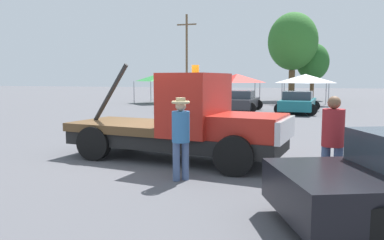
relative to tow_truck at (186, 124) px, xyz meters
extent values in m
plane|color=#545459|center=(-0.35, 0.05, -0.94)|extent=(160.00, 160.00, 0.00)
cube|color=black|center=(-0.35, 0.05, -0.42)|extent=(5.82, 2.55, 0.35)
cube|color=#B22319|center=(1.65, -0.24, 0.03)|extent=(1.80, 1.88, 0.55)
cube|color=silver|center=(2.48, -0.36, 0.01)|extent=(0.37, 1.77, 0.50)
cube|color=#B22319|center=(0.26, -0.04, 0.52)|extent=(1.50, 2.12, 1.53)
cube|color=brown|center=(-1.74, 0.25, -0.13)|extent=(3.06, 2.34, 0.22)
cylinder|color=black|center=(-2.30, 0.33, 0.76)|extent=(1.19, 0.29, 1.63)
cylinder|color=orange|center=(0.26, -0.04, 1.39)|extent=(0.18, 0.18, 0.20)
cylinder|color=black|center=(1.71, 0.70, -0.50)|extent=(0.88, 0.26, 0.88)
cylinder|color=black|center=(1.44, -1.15, -0.50)|extent=(0.88, 0.26, 0.88)
cylinder|color=black|center=(-2.03, 1.23, -0.50)|extent=(0.88, 0.26, 0.88)
cylinder|color=black|center=(-2.29, -0.62, -0.50)|extent=(0.88, 0.26, 0.88)
cylinder|color=black|center=(3.06, -2.80, -0.60)|extent=(0.68, 0.22, 0.68)
cylinder|color=black|center=(3.74, -4.49, -0.60)|extent=(0.68, 0.22, 0.68)
cylinder|color=#475B84|center=(3.49, -1.82, -0.51)|extent=(0.16, 0.16, 0.86)
cylinder|color=#475B84|center=(3.28, -1.78, -0.51)|extent=(0.16, 0.16, 0.86)
cylinder|color=maroon|center=(3.38, -1.80, 0.26)|extent=(0.40, 0.40, 0.68)
sphere|color=brown|center=(3.38, -1.80, 0.72)|extent=(0.23, 0.23, 0.23)
cylinder|color=#475B84|center=(0.38, -1.87, -0.54)|extent=(0.15, 0.15, 0.80)
cylinder|color=#475B84|center=(0.54, -1.74, -0.54)|extent=(0.15, 0.15, 0.80)
cylinder|color=teal|center=(0.46, -1.80, 0.17)|extent=(0.37, 0.37, 0.63)
sphere|color=tan|center=(0.46, -1.80, 0.60)|extent=(0.22, 0.22, 0.22)
torus|color=tan|center=(0.46, -1.80, 0.68)|extent=(0.38, 0.38, 0.05)
cylinder|color=tan|center=(0.46, -1.80, 0.72)|extent=(0.20, 0.20, 0.10)
cube|color=#669ED1|center=(-4.63, 15.09, -0.41)|extent=(2.12, 4.58, 0.60)
cube|color=#333D47|center=(-4.64, 14.86, 0.14)|extent=(1.77, 1.97, 0.50)
cylinder|color=black|center=(-5.46, 16.66, -0.60)|extent=(0.68, 0.22, 0.68)
cylinder|color=black|center=(-3.65, 16.57, -0.60)|extent=(0.68, 0.22, 0.68)
cylinder|color=black|center=(-5.61, 13.61, -0.60)|extent=(0.68, 0.22, 0.68)
cylinder|color=black|center=(-3.80, 13.52, -0.60)|extent=(0.68, 0.22, 0.68)
cube|color=#2D2D33|center=(-1.04, 15.04, -0.41)|extent=(2.00, 4.55, 0.60)
cube|color=#333D47|center=(-1.04, 14.81, 0.14)|extent=(1.71, 1.93, 0.50)
cylinder|color=black|center=(-1.90, 16.59, -0.60)|extent=(0.68, 0.22, 0.68)
cylinder|color=black|center=(-0.10, 16.55, -0.60)|extent=(0.68, 0.22, 0.68)
cylinder|color=black|center=(-1.97, 13.53, -0.60)|extent=(0.68, 0.22, 0.68)
cylinder|color=black|center=(-0.17, 13.49, -0.60)|extent=(0.68, 0.22, 0.68)
cube|color=#196670|center=(2.56, 14.91, -0.41)|extent=(2.24, 4.97, 0.60)
cube|color=#333D47|center=(2.54, 14.67, 0.14)|extent=(1.79, 2.16, 0.50)
cylinder|color=black|center=(1.82, 16.62, -0.60)|extent=(0.68, 0.22, 0.68)
cylinder|color=black|center=(3.57, 16.48, -0.60)|extent=(0.68, 0.22, 0.68)
cylinder|color=black|center=(1.55, 13.35, -0.60)|extent=(0.68, 0.22, 0.68)
cylinder|color=black|center=(3.30, 13.20, -0.60)|extent=(0.68, 0.22, 0.68)
cylinder|color=#9E9EA3|center=(-10.67, 19.49, 0.00)|extent=(0.07, 0.07, 1.88)
cylinder|color=#9E9EA3|center=(-7.09, 19.49, 0.00)|extent=(0.07, 0.07, 1.88)
cylinder|color=#9E9EA3|center=(-10.67, 23.07, 0.00)|extent=(0.07, 0.07, 1.88)
cylinder|color=#9E9EA3|center=(-7.09, 23.07, 0.00)|extent=(0.07, 0.07, 1.88)
pyramid|color=#287F38|center=(-8.88, 21.28, 1.31)|extent=(3.59, 3.59, 0.73)
cylinder|color=#9E9EA3|center=(-4.04, 19.63, -0.05)|extent=(0.07, 0.07, 1.79)
cylinder|color=#9E9EA3|center=(-0.69, 19.63, -0.05)|extent=(0.07, 0.07, 1.79)
cylinder|color=#9E9EA3|center=(-4.04, 22.98, -0.05)|extent=(0.07, 0.07, 1.79)
cylinder|color=#9E9EA3|center=(-0.69, 22.98, -0.05)|extent=(0.07, 0.07, 1.79)
pyramid|color=red|center=(-2.37, 21.30, 1.20)|extent=(3.35, 3.35, 0.70)
cylinder|color=#9E9EA3|center=(1.29, 20.02, -0.06)|extent=(0.07, 0.07, 1.77)
cylinder|color=#9E9EA3|center=(4.62, 20.02, -0.06)|extent=(0.07, 0.07, 1.77)
cylinder|color=#9E9EA3|center=(1.29, 23.34, -0.06)|extent=(0.07, 0.07, 1.77)
cylinder|color=#9E9EA3|center=(4.62, 23.34, -0.06)|extent=(0.07, 0.07, 1.77)
pyramid|color=white|center=(2.96, 21.68, 1.17)|extent=(3.33, 3.33, 0.69)
cylinder|color=brown|center=(3.63, 29.61, 0.02)|extent=(0.39, 0.39, 1.94)
ellipsoid|color=#235B23|center=(3.63, 29.61, 2.79)|extent=(3.10, 3.10, 3.60)
cylinder|color=brown|center=(1.73, 28.35, 0.52)|extent=(0.58, 0.58, 2.92)
ellipsoid|color=#2D6B28|center=(1.73, 28.35, 4.69)|extent=(4.67, 4.67, 5.42)
cylinder|color=brown|center=(-9.62, 30.85, 3.60)|extent=(0.24, 0.24, 9.08)
cube|color=brown|center=(-9.62, 30.85, 7.05)|extent=(2.20, 0.14, 0.14)
camera|label=1|loc=(2.84, -9.00, 1.15)|focal=35.00mm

